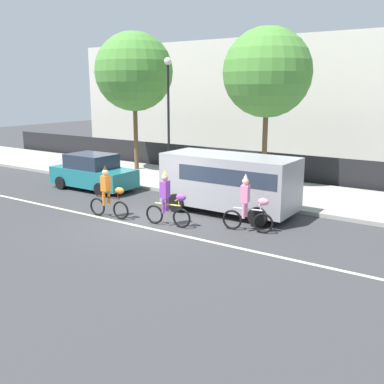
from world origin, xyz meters
The scene contains 13 objects.
ground_plane centered at (0.00, 0.00, 0.00)m, with size 80.00×80.00×0.00m, color #38383A.
road_centre_line centered at (0.00, -0.50, 0.00)m, with size 36.00×0.14×0.01m, color beige.
sidewalk_curb centered at (0.00, 6.50, 0.07)m, with size 60.00×5.00×0.15m, color #9E9B93.
fence_line centered at (0.00, 9.40, 0.70)m, with size 40.00×0.08×1.40m, color black.
building_backdrop centered at (-3.46, 18.00, 3.81)m, with size 28.00×8.00×7.62m, color beige.
parade_cyclist_orange centered at (-1.66, -0.29, 0.84)m, with size 1.72×0.50×1.92m.
parade_cyclist_purple centered at (0.71, 0.10, 0.84)m, with size 1.71×0.52×1.92m.
parade_cyclist_pink centered at (3.24, 1.07, 0.84)m, with size 1.70×0.54×1.92m.
parked_van_grey centered at (1.66, 2.70, 1.28)m, with size 5.00×2.22×2.18m.
parked_car_teal centered at (-5.59, 2.71, 0.78)m, with size 4.10×1.92×1.64m.
street_lamp_post centered at (-3.80, 6.16, 3.99)m, with size 0.36×0.36×5.86m.
street_tree_near_lamp centered at (0.62, 7.78, 5.26)m, with size 4.07×4.07×7.15m.
street_tree_far_corner centered at (-6.94, 7.30, 5.43)m, with size 4.20×4.20×7.39m.
Camera 1 is at (9.59, -11.58, 4.58)m, focal length 42.00 mm.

